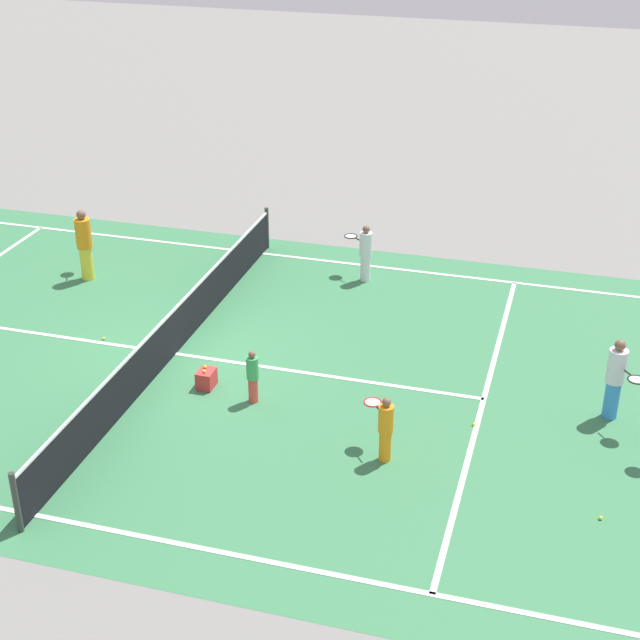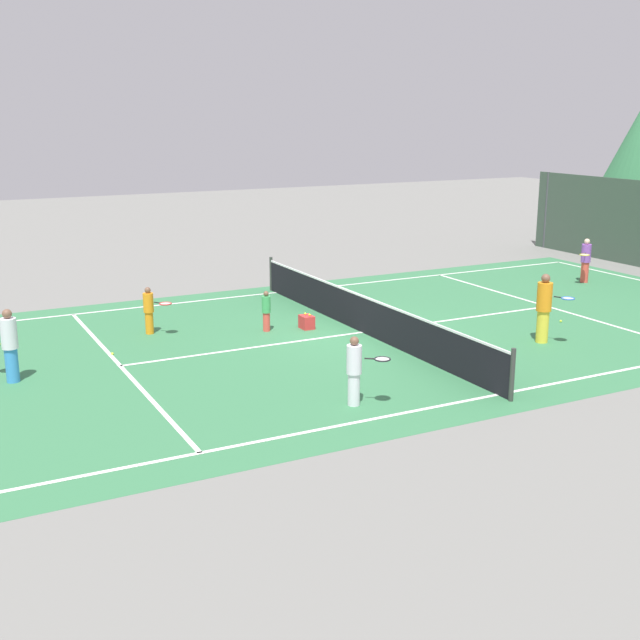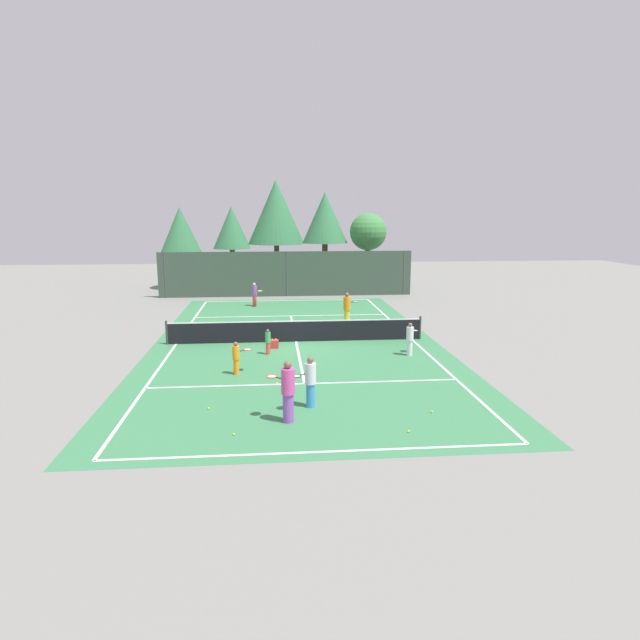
{
  "view_description": "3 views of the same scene",
  "coord_description": "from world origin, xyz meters",
  "px_view_note": "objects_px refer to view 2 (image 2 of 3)",
  "views": [
    {
      "loc": [
        -16.06,
        -7.8,
        9.8
      ],
      "look_at": [
        0.9,
        -2.87,
        0.76
      ],
      "focal_mm": 54.47,
      "sensor_mm": 36.0,
      "label": 1
    },
    {
      "loc": [
        17.76,
        -10.44,
        5.6
      ],
      "look_at": [
        0.94,
        -1.75,
        0.76
      ],
      "focal_mm": 45.46,
      "sensor_mm": 36.0,
      "label": 2
    },
    {
      "loc": [
        -1.11,
        -24.82,
        5.97
      ],
      "look_at": [
        0.97,
        -1.67,
        1.34
      ],
      "focal_mm": 30.68,
      "sensor_mm": 36.0,
      "label": 3
    }
  ],
  "objects_px": {
    "player_1": "(9,345)",
    "tennis_ball_0": "(112,354)",
    "player_3": "(266,311)",
    "player_2": "(150,310)",
    "tennis_ball_1": "(561,321)",
    "tennis_ball_5": "(420,325)",
    "player_0": "(586,260)",
    "player_6": "(355,370)",
    "player_4": "(544,307)",
    "ball_crate": "(307,322)"
  },
  "relations": [
    {
      "from": "player_1",
      "to": "player_4",
      "type": "relative_size",
      "value": 0.92
    },
    {
      "from": "player_0",
      "to": "tennis_ball_1",
      "type": "height_order",
      "value": "player_0"
    },
    {
      "from": "tennis_ball_1",
      "to": "tennis_ball_5",
      "type": "distance_m",
      "value": 3.97
    },
    {
      "from": "player_0",
      "to": "player_4",
      "type": "xyz_separation_m",
      "value": [
        5.07,
        -6.48,
        0.13
      ]
    },
    {
      "from": "ball_crate",
      "to": "tennis_ball_1",
      "type": "xyz_separation_m",
      "value": [
        2.63,
        6.54,
        -0.15
      ]
    },
    {
      "from": "player_0",
      "to": "tennis_ball_1",
      "type": "xyz_separation_m",
      "value": [
        3.77,
        -4.61,
        -0.74
      ]
    },
    {
      "from": "player_4",
      "to": "tennis_ball_5",
      "type": "distance_m",
      "value": 3.42
    },
    {
      "from": "player_1",
      "to": "player_4",
      "type": "bearing_deg",
      "value": 76.88
    },
    {
      "from": "ball_crate",
      "to": "player_2",
      "type": "bearing_deg",
      "value": -109.89
    },
    {
      "from": "player_6",
      "to": "tennis_ball_1",
      "type": "bearing_deg",
      "value": 110.3
    },
    {
      "from": "player_0",
      "to": "tennis_ball_5",
      "type": "height_order",
      "value": "player_0"
    },
    {
      "from": "player_2",
      "to": "tennis_ball_0",
      "type": "height_order",
      "value": "player_2"
    },
    {
      "from": "player_4",
      "to": "player_1",
      "type": "bearing_deg",
      "value": -103.12
    },
    {
      "from": "tennis_ball_0",
      "to": "tennis_ball_5",
      "type": "distance_m",
      "value": 8.14
    },
    {
      "from": "player_2",
      "to": "tennis_ball_0",
      "type": "distance_m",
      "value": 2.09
    },
    {
      "from": "player_1",
      "to": "tennis_ball_0",
      "type": "xyz_separation_m",
      "value": [
        -1.0,
        2.37,
        -0.8
      ]
    },
    {
      "from": "player_4",
      "to": "ball_crate",
      "type": "height_order",
      "value": "player_4"
    },
    {
      "from": "player_1",
      "to": "player_2",
      "type": "xyz_separation_m",
      "value": [
        -2.47,
        3.72,
        -0.18
      ]
    },
    {
      "from": "player_0",
      "to": "player_3",
      "type": "xyz_separation_m",
      "value": [
        0.89,
        -12.21,
        -0.22
      ]
    },
    {
      "from": "player_2",
      "to": "player_4",
      "type": "bearing_deg",
      "value": 58.04
    },
    {
      "from": "player_1",
      "to": "player_3",
      "type": "height_order",
      "value": "player_1"
    },
    {
      "from": "player_3",
      "to": "tennis_ball_0",
      "type": "bearing_deg",
      "value": -85.61
    },
    {
      "from": "player_1",
      "to": "tennis_ball_0",
      "type": "height_order",
      "value": "player_1"
    },
    {
      "from": "ball_crate",
      "to": "player_1",
      "type": "bearing_deg",
      "value": -81.98
    },
    {
      "from": "player_2",
      "to": "tennis_ball_1",
      "type": "bearing_deg",
      "value": 68.84
    },
    {
      "from": "player_6",
      "to": "tennis_ball_0",
      "type": "height_order",
      "value": "player_6"
    },
    {
      "from": "player_3",
      "to": "ball_crate",
      "type": "bearing_deg",
      "value": 76.63
    },
    {
      "from": "player_2",
      "to": "tennis_ball_5",
      "type": "distance_m",
      "value": 7.21
    },
    {
      "from": "player_2",
      "to": "player_4",
      "type": "height_order",
      "value": "player_4"
    },
    {
      "from": "player_0",
      "to": "ball_crate",
      "type": "relative_size",
      "value": 3.53
    },
    {
      "from": "player_2",
      "to": "player_6",
      "type": "distance_m",
      "value": 7.41
    },
    {
      "from": "player_2",
      "to": "player_1",
      "type": "bearing_deg",
      "value": -56.45
    },
    {
      "from": "tennis_ball_0",
      "to": "tennis_ball_5",
      "type": "bearing_deg",
      "value": 82.11
    },
    {
      "from": "tennis_ball_5",
      "to": "player_2",
      "type": "bearing_deg",
      "value": -111.06
    },
    {
      "from": "player_0",
      "to": "player_2",
      "type": "height_order",
      "value": "player_0"
    },
    {
      "from": "tennis_ball_5",
      "to": "ball_crate",
      "type": "bearing_deg",
      "value": -112.63
    },
    {
      "from": "player_0",
      "to": "player_2",
      "type": "relative_size",
      "value": 1.21
    },
    {
      "from": "player_3",
      "to": "ball_crate",
      "type": "distance_m",
      "value": 1.15
    },
    {
      "from": "player_2",
      "to": "player_6",
      "type": "height_order",
      "value": "player_6"
    },
    {
      "from": "tennis_ball_0",
      "to": "tennis_ball_1",
      "type": "distance_m",
      "value": 12.04
    },
    {
      "from": "player_0",
      "to": "player_2",
      "type": "xyz_separation_m",
      "value": [
        -0.26,
        -15.02,
        -0.13
      ]
    },
    {
      "from": "player_6",
      "to": "player_4",
      "type": "bearing_deg",
      "value": 105.37
    },
    {
      "from": "player_2",
      "to": "player_3",
      "type": "xyz_separation_m",
      "value": [
        1.15,
        2.81,
        -0.09
      ]
    },
    {
      "from": "tennis_ball_0",
      "to": "ball_crate",
      "type": "bearing_deg",
      "value": 90.73
    },
    {
      "from": "player_1",
      "to": "ball_crate",
      "type": "xyz_separation_m",
      "value": [
        -1.07,
        7.59,
        -0.65
      ]
    },
    {
      "from": "ball_crate",
      "to": "player_3",
      "type": "bearing_deg",
      "value": -103.37
    },
    {
      "from": "player_0",
      "to": "tennis_ball_0",
      "type": "xyz_separation_m",
      "value": [
        1.21,
        -16.37,
        -0.74
      ]
    },
    {
      "from": "player_6",
      "to": "ball_crate",
      "type": "xyz_separation_m",
      "value": [
        -5.7,
        1.77,
        -0.55
      ]
    },
    {
      "from": "player_1",
      "to": "player_2",
      "type": "distance_m",
      "value": 4.47
    },
    {
      "from": "tennis_ball_0",
      "to": "player_2",
      "type": "bearing_deg",
      "value": 137.32
    }
  ]
}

